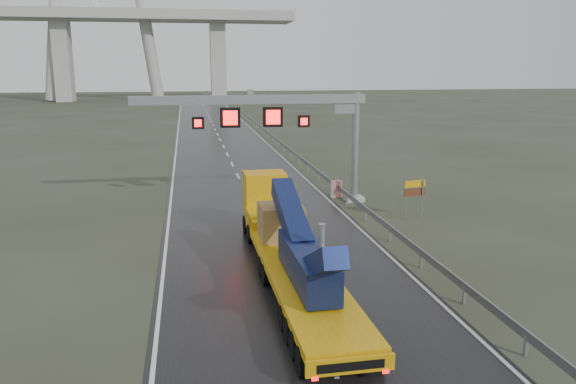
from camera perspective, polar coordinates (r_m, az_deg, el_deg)
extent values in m
plane|color=#2E3223|center=(19.84, 2.50, -13.70)|extent=(400.00, 400.00, 0.00)
cube|color=black|center=(58.15, -6.18, 3.80)|extent=(11.00, 200.00, 0.02)
cube|color=#9D9E9A|center=(37.97, 6.72, -0.67)|extent=(1.20, 1.20, 0.30)
cylinder|color=gray|center=(37.34, 6.86, 4.49)|extent=(0.48, 0.48, 7.20)
cube|color=gray|center=(35.63, -3.83, 9.34)|extent=(14.80, 0.55, 0.55)
cube|color=gray|center=(36.84, 5.76, 8.63)|extent=(1.40, 0.35, 0.90)
cube|color=gray|center=(35.60, -3.84, 10.07)|extent=(0.35, 0.35, 0.35)
cube|color=black|center=(35.53, -5.89, 7.52)|extent=(1.25, 0.25, 1.25)
cube|color=#FF0C0C|center=(35.39, -5.88, 7.50)|extent=(0.90, 0.02, 0.90)
cube|color=black|center=(35.84, -1.55, 7.62)|extent=(1.25, 0.25, 1.25)
cube|color=#FF0C0C|center=(35.70, -1.52, 7.60)|extent=(0.90, 0.02, 0.90)
cube|color=black|center=(35.46, -9.13, 6.93)|extent=(0.75, 0.25, 0.75)
cube|color=#FF0C0C|center=(35.32, -9.12, 6.91)|extent=(0.54, 0.02, 0.54)
cube|color=black|center=(36.22, 1.61, 7.20)|extent=(0.75, 0.25, 0.75)
cube|color=#FF0C0C|center=(36.08, 1.65, 7.18)|extent=(0.54, 0.02, 0.54)
cube|color=#9D9E9A|center=(160.39, -21.88, 12.28)|extent=(4.00, 6.00, 21.00)
cube|color=#9D9E9A|center=(157.61, -7.12, 13.08)|extent=(4.00, 6.00, 21.00)
cube|color=gold|center=(21.70, 1.43, -8.65)|extent=(2.60, 12.38, 0.31)
cube|color=gold|center=(16.25, 6.36, -17.11)|extent=(2.56, 0.13, 0.49)
cube|color=black|center=(16.20, 6.43, -17.21)|extent=(1.94, 0.04, 0.26)
cube|color=#FF0505|center=(16.10, 2.76, -18.45)|extent=(0.19, 0.04, 0.11)
cube|color=#FF0505|center=(16.63, 9.91, -17.54)|extent=(0.19, 0.04, 0.11)
cube|color=gold|center=(27.68, -1.43, -3.16)|extent=(2.30, 1.08, 0.44)
cube|color=gold|center=(29.08, -1.88, -2.84)|extent=(2.32, 2.67, 1.06)
cube|color=gold|center=(30.35, -2.36, -0.13)|extent=(2.22, 1.79, 2.29)
cube|color=black|center=(31.17, -2.61, 0.70)|extent=(2.03, 0.07, 1.06)
cube|color=#0E1F43|center=(20.60, 1.97, -7.34)|extent=(1.29, 5.31, 1.24)
cube|color=#0E1F43|center=(23.17, 0.30, -2.33)|extent=(0.93, 4.87, 2.25)
cube|color=#0E1F43|center=(18.32, 3.52, -7.31)|extent=(0.83, 3.50, 2.13)
cylinder|color=gray|center=(20.47, 3.44, -5.15)|extent=(0.27, 0.27, 1.41)
cube|color=#A7794B|center=(25.68, -0.72, -3.03)|extent=(1.96, 1.96, 1.59)
cylinder|color=black|center=(18.38, 4.13, -14.45)|extent=(2.57, 0.91, 0.88)
cylinder|color=black|center=(23.89, 0.30, -7.86)|extent=(2.57, 0.91, 0.88)
cylinder|color=black|center=(30.58, -2.29, -3.19)|extent=(2.39, 1.00, 0.97)
cylinder|color=gray|center=(33.55, 11.93, -0.79)|extent=(0.08, 0.08, 2.38)
cylinder|color=gray|center=(33.94, 13.48, -0.72)|extent=(0.08, 0.08, 2.38)
cube|color=#D9980B|center=(33.54, 12.78, 0.81)|extent=(1.37, 0.34, 0.40)
cube|color=#522A17|center=(33.64, 12.74, -0.01)|extent=(1.37, 0.34, 0.45)
cube|color=red|center=(38.79, 4.94, 0.31)|extent=(0.78, 0.58, 1.17)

